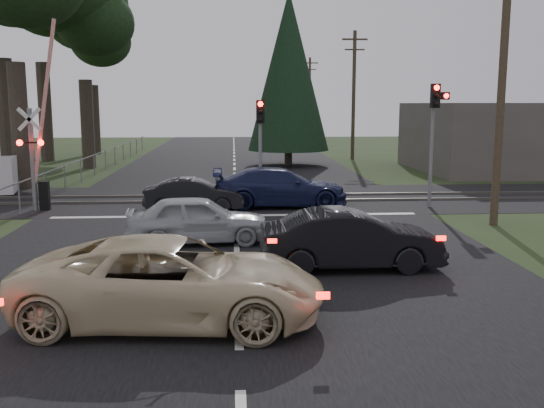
{
  "coord_description": "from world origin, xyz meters",
  "views": [
    {
      "loc": [
        -0.07,
        -13.12,
        3.97
      ],
      "look_at": [
        0.96,
        2.89,
        1.3
      ],
      "focal_mm": 40.0,
      "sensor_mm": 36.0,
      "label": 1
    }
  ],
  "objects": [
    {
      "name": "conifer_tree",
      "position": [
        3.5,
        26.0,
        5.99
      ],
      "size": [
        5.2,
        5.2,
        11.0
      ],
      "color": "#473D33",
      "rests_on": "ground"
    },
    {
      "name": "dark_hatchback",
      "position": [
        2.75,
        1.0,
        0.72
      ],
      "size": [
        4.37,
        1.58,
        1.43
      ],
      "primitive_type": "imported",
      "rotation": [
        0.0,
        0.0,
        1.59
      ],
      "color": "black",
      "rests_on": "ground"
    },
    {
      "name": "utility_pole_mid",
      "position": [
        8.5,
        30.0,
        4.73
      ],
      "size": [
        1.8,
        0.26,
        9.0
      ],
      "color": "#4C3D2D",
      "rests_on": "ground"
    },
    {
      "name": "building_right",
      "position": [
        18.0,
        22.0,
        2.0
      ],
      "size": [
        14.0,
        10.0,
        4.0
      ],
      "primitive_type": "cube",
      "color": "#59514C",
      "rests_on": "ground"
    },
    {
      "name": "utility_pole_near",
      "position": [
        8.5,
        6.0,
        4.73
      ],
      "size": [
        1.8,
        0.26,
        9.0
      ],
      "color": "#4C3D2D",
      "rests_on": "ground"
    },
    {
      "name": "silver_car",
      "position": [
        -1.1,
        4.0,
        0.69
      ],
      "size": [
        4.17,
        1.92,
        1.38
      ],
      "primitive_type": "imported",
      "rotation": [
        0.0,
        0.0,
        1.64
      ],
      "color": "#A6AAAE",
      "rests_on": "ground"
    },
    {
      "name": "fence_left",
      "position": [
        -7.8,
        22.5,
        0.0
      ],
      "size": [
        0.1,
        36.0,
        1.2
      ],
      "primitive_type": null,
      "color": "slate",
      "rests_on": "ground"
    },
    {
      "name": "cream_coupe",
      "position": [
        -1.21,
        -2.38,
        0.77
      ],
      "size": [
        5.78,
        3.05,
        1.55
      ],
      "primitive_type": "imported",
      "rotation": [
        0.0,
        0.0,
        1.48
      ],
      "color": "beige",
      "rests_on": "ground"
    },
    {
      "name": "euc_tree_c",
      "position": [
        -9.0,
        25.0,
        9.51
      ],
      "size": [
        6.0,
        6.0,
        13.2
      ],
      "color": "#473D33",
      "rests_on": "ground"
    },
    {
      "name": "rail_near",
      "position": [
        0.0,
        11.2,
        0.05
      ],
      "size": [
        120.0,
        0.12,
        0.1
      ],
      "primitive_type": "cube",
      "color": "#59544C",
      "rests_on": "ground"
    },
    {
      "name": "utility_pole_far",
      "position": [
        8.5,
        55.0,
        4.73
      ],
      "size": [
        1.8,
        0.26,
        9.0
      ],
      "color": "#4C3D2D",
      "rests_on": "ground"
    },
    {
      "name": "blue_sedan",
      "position": [
        1.73,
        10.1,
        0.75
      ],
      "size": [
        5.25,
        2.24,
        1.51
      ],
      "primitive_type": "imported",
      "rotation": [
        0.0,
        0.0,
        1.59
      ],
      "color": "#161D43",
      "rests_on": "ground"
    },
    {
      "name": "stop_line",
      "position": [
        0.0,
        8.2,
        0.01
      ],
      "size": [
        13.0,
        0.35,
        0.0
      ],
      "primitive_type": "cube",
      "color": "silver",
      "rests_on": "ground"
    },
    {
      "name": "rail_corridor",
      "position": [
        0.0,
        12.0,
        0.01
      ],
      "size": [
        120.0,
        8.0,
        0.01
      ],
      "primitive_type": "cube",
      "color": "black",
      "rests_on": "ground"
    },
    {
      "name": "traffic_signal_right",
      "position": [
        7.55,
        9.47,
        3.31
      ],
      "size": [
        0.68,
        0.48,
        4.7
      ],
      "color": "slate",
      "rests_on": "ground"
    },
    {
      "name": "crossing_signal",
      "position": [
        -7.27,
        9.79,
        2.06
      ],
      "size": [
        1.62,
        0.38,
        6.96
      ],
      "color": "slate",
      "rests_on": "ground"
    },
    {
      "name": "ground",
      "position": [
        0.0,
        0.0,
        0.0
      ],
      "size": [
        120.0,
        120.0,
        0.0
      ],
      "primitive_type": "plane",
      "color": "#253418",
      "rests_on": "ground"
    },
    {
      "name": "road",
      "position": [
        0.0,
        10.0,
        0.01
      ],
      "size": [
        14.0,
        100.0,
        0.01
      ],
      "primitive_type": "cube",
      "color": "black",
      "rests_on": "ground"
    },
    {
      "name": "dark_car_far",
      "position": [
        -1.53,
        9.32,
        0.61
      ],
      "size": [
        3.69,
        1.31,
        1.21
      ],
      "primitive_type": "imported",
      "rotation": [
        0.0,
        0.0,
        1.56
      ],
      "color": "black",
      "rests_on": "ground"
    },
    {
      "name": "traffic_signal_center",
      "position": [
        1.0,
        10.68,
        2.81
      ],
      "size": [
        0.32,
        0.48,
        4.1
      ],
      "color": "slate",
      "rests_on": "ground"
    },
    {
      "name": "rail_far",
      "position": [
        0.0,
        12.8,
        0.05
      ],
      "size": [
        120.0,
        0.12,
        0.1
      ],
      "primitive_type": "cube",
      "color": "#59544C",
      "rests_on": "ground"
    },
    {
      "name": "euc_tree_e",
      "position": [
        -11.0,
        36.0,
        9.51
      ],
      "size": [
        6.0,
        6.0,
        13.2
      ],
      "color": "#473D33",
      "rests_on": "ground"
    }
  ]
}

